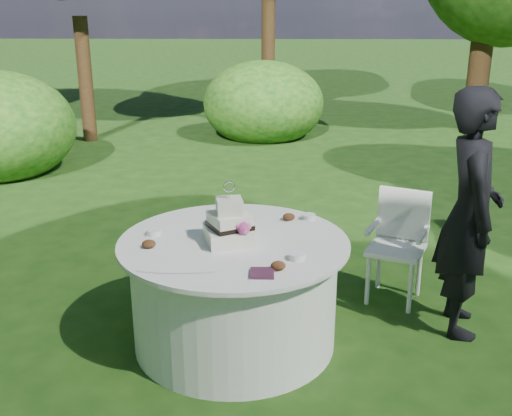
# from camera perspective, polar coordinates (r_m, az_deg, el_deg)

# --- Properties ---
(ground) EXTENTS (80.00, 80.00, 0.00)m
(ground) POSITION_cam_1_polar(r_m,az_deg,el_deg) (4.37, -2.01, -12.49)
(ground) COLOR #16350E
(ground) RESTS_ON ground
(napkins) EXTENTS (0.14, 0.14, 0.02)m
(napkins) POSITION_cam_1_polar(r_m,az_deg,el_deg) (3.53, 0.58, -6.22)
(napkins) COLOR #441D34
(napkins) RESTS_ON table
(feather_plume) EXTENTS (0.48, 0.07, 0.01)m
(feather_plume) POSITION_cam_1_polar(r_m,az_deg,el_deg) (3.59, -7.56, -5.95)
(feather_plume) COLOR white
(feather_plume) RESTS_ON table
(guest) EXTENTS (0.51, 0.70, 1.77)m
(guest) POSITION_cam_1_polar(r_m,az_deg,el_deg) (4.44, 19.70, -0.52)
(guest) COLOR black
(guest) RESTS_ON ground
(table) EXTENTS (1.56, 1.56, 0.77)m
(table) POSITION_cam_1_polar(r_m,az_deg,el_deg) (4.19, -2.07, -7.94)
(table) COLOR white
(table) RESTS_ON ground
(cake) EXTENTS (0.39, 0.39, 0.43)m
(cake) POSITION_cam_1_polar(r_m,az_deg,el_deg) (3.96, -2.49, -1.72)
(cake) COLOR white
(cake) RESTS_ON table
(chair) EXTENTS (0.55, 0.55, 0.89)m
(chair) POSITION_cam_1_polar(r_m,az_deg,el_deg) (4.90, 13.46, -2.71)
(chair) COLOR white
(chair) RESTS_ON ground
(votives) EXTENTS (1.18, 0.84, 0.04)m
(votives) POSITION_cam_1_polar(r_m,az_deg,el_deg) (4.08, -0.27, -2.50)
(votives) COLOR white
(votives) RESTS_ON table
(petal_cups) EXTENTS (1.02, 0.96, 0.05)m
(petal_cups) POSITION_cam_1_polar(r_m,az_deg,el_deg) (3.96, -1.57, -3.09)
(petal_cups) COLOR #562D16
(petal_cups) RESTS_ON table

